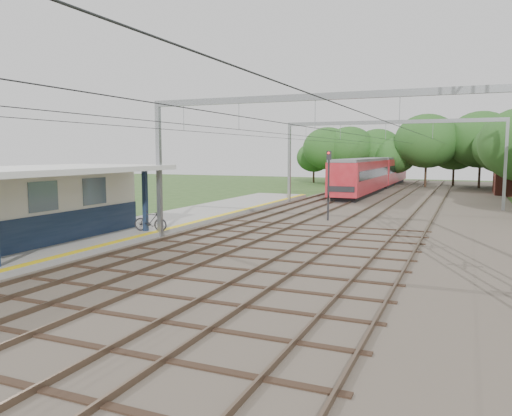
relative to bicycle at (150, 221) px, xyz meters
The scene contains 9 objects.
ballast_bed 17.83m from the bicycle, 57.38° to the left, with size 18.00×90.00×0.10m, color #473D33.
platform 2.26m from the bicycle, 152.24° to the right, with size 5.00×52.00×0.35m, color gray.
yellow_stripe 1.19m from the bicycle, 70.71° to the right, with size 0.45×52.00×0.01m, color yellow.
rail_tracks 16.61m from the bicycle, 64.67° to the left, with size 11.80×88.00×0.15m.
catenary_system 14.42m from the bicycle, 48.84° to the left, with size 17.22×88.00×7.00m.
tree_band 43.36m from the bicycle, 77.36° to the left, with size 31.72×30.88×8.82m.
bicycle is the anchor object (origin of this frame).
train 38.51m from the bicycle, 82.39° to the left, with size 2.83×35.18×3.72m.
signal_post 11.89m from the bicycle, 53.62° to the left, with size 0.35×0.30×4.53m.
Camera 1 is at (9.54, -6.44, 4.43)m, focal length 35.00 mm.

